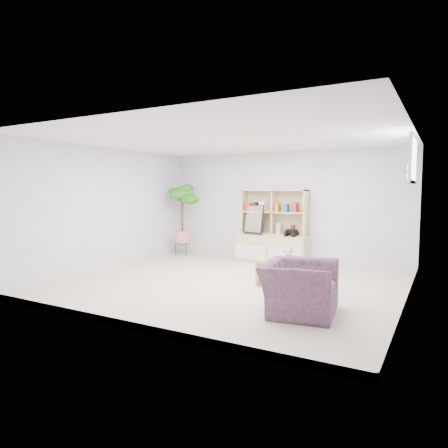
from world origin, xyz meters
The scene contains 14 objects.
floor centered at (0.00, 0.00, 0.00)m, with size 5.50×5.00×0.01m, color #C7B490.
ceiling centered at (0.00, 0.00, 2.40)m, with size 5.50×5.00×0.01m, color white.
walls centered at (0.00, 0.00, 1.20)m, with size 5.51×5.01×2.40m.
baseboard centered at (0.00, 0.00, 0.05)m, with size 5.50×5.00×0.10m, color silver, non-canonical shape.
window centered at (2.73, 0.60, 2.00)m, with size 0.10×0.98×0.68m, color silver, non-canonical shape.
window_sill centered at (2.67, 0.60, 1.68)m, with size 0.14×1.00×0.04m, color silver.
storage_unit centered at (-0.11, 2.24, 0.79)m, with size 1.57×0.53×1.57m, color tan, non-canonical shape.
poster centered at (-0.52, 2.19, 0.91)m, with size 0.47×0.11×0.65m, color gold, non-canonical shape.
toy_truck centered at (0.36, 2.17, 0.68)m, with size 0.32×0.22×0.17m, color black, non-canonical shape.
coffee_table centered at (1.03, 0.24, 0.20)m, with size 0.99×0.54×0.40m, color olive, non-canonical shape.
table_plant centered at (1.00, 0.28, 0.52)m, with size 0.22×0.19×0.24m, color #205A21.
floor_tree centered at (-2.30, 1.99, 0.85)m, with size 0.63×0.63×1.71m, color #1A6A1B, non-canonical shape.
armchair centered at (1.58, -0.98, 0.37)m, with size 1.01×0.87×0.74m, color navy.
sill_plant centered at (2.67, 0.66, 1.82)m, with size 0.13×0.11×0.24m, color #1A6A1B.
Camera 1 is at (3.16, -5.78, 1.56)m, focal length 32.00 mm.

